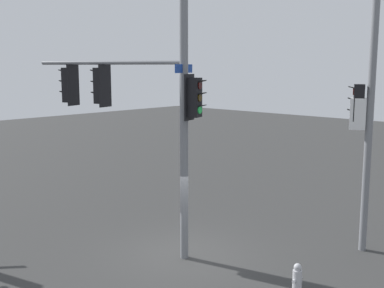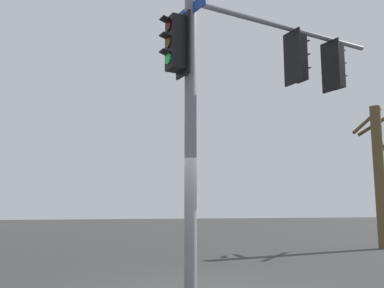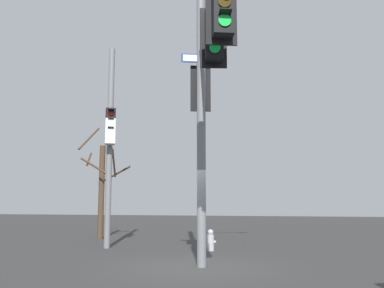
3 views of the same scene
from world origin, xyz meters
The scene contains 4 objects.
ground_plane centered at (0.00, 0.00, 0.00)m, with size 80.00×80.00×0.00m, color #343433.
main_signal_pole_assembly centered at (-0.58, 0.85, 5.15)m, with size 3.63×6.09×9.48m.
secondary_pole_assembly centered at (4.03, -3.59, 4.04)m, with size 0.53×0.74×7.56m.
fire_hydrant centered at (0.26, -3.72, 0.34)m, with size 0.38×0.24×0.73m.
Camera 1 is at (-10.03, -9.69, 5.63)m, focal length 45.44 mm.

